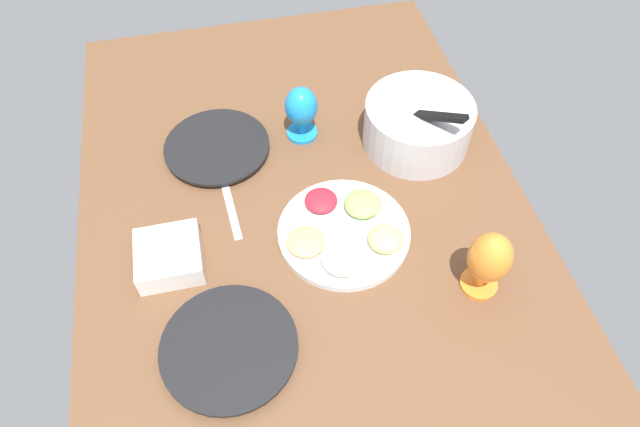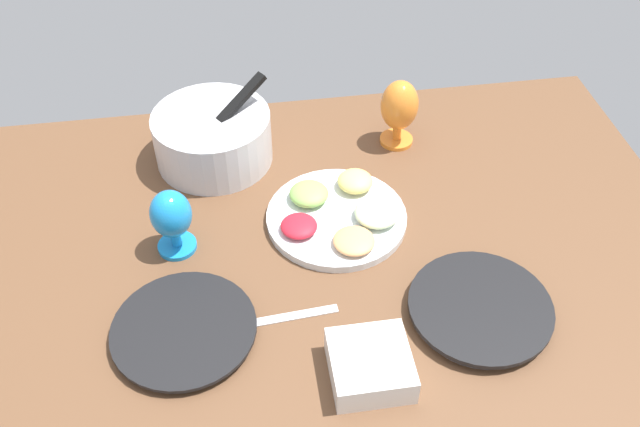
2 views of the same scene
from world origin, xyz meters
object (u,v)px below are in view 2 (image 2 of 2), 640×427
at_px(dinner_plate_right, 480,309).
at_px(square_bowl_white, 370,364).
at_px(fruit_platter, 339,214).
at_px(hurricane_glass_orange, 399,108).
at_px(hurricane_glass_blue, 171,217).
at_px(mixing_bowl, 213,136).
at_px(dinner_plate_left, 184,330).

relative_size(dinner_plate_right, square_bowl_white, 1.96).
bearing_deg(fruit_platter, hurricane_glass_orange, 53.29).
height_order(dinner_plate_right, hurricane_glass_blue, hurricane_glass_blue).
relative_size(mixing_bowl, hurricane_glass_blue, 1.82).
distance_m(mixing_bowl, fruit_platter, 0.36).
relative_size(dinner_plate_left, hurricane_glass_orange, 1.58).
height_order(mixing_bowl, fruit_platter, mixing_bowl).
bearing_deg(hurricane_glass_blue, dinner_plate_left, -86.97).
bearing_deg(hurricane_glass_orange, dinner_plate_left, -135.92).
xyz_separation_m(hurricane_glass_blue, square_bowl_white, (0.33, -0.36, -0.06)).
bearing_deg(mixing_bowl, dinner_plate_left, -98.95).
bearing_deg(mixing_bowl, hurricane_glass_blue, -108.03).
relative_size(dinner_plate_left, mixing_bowl, 0.99).
relative_size(dinner_plate_left, dinner_plate_right, 0.99).
relative_size(mixing_bowl, fruit_platter, 0.90).
bearing_deg(mixing_bowl, fruit_platter, -44.72).
bearing_deg(hurricane_glass_blue, dinner_plate_right, -24.78).
bearing_deg(fruit_platter, dinner_plate_left, -142.72).
xyz_separation_m(mixing_bowl, fruit_platter, (0.25, -0.25, -0.05)).
bearing_deg(hurricane_glass_blue, hurricane_glass_orange, 27.66).
height_order(dinner_plate_left, hurricane_glass_blue, hurricane_glass_blue).
bearing_deg(dinner_plate_right, square_bowl_white, -156.73).
relative_size(fruit_platter, hurricane_glass_orange, 1.77).
bearing_deg(dinner_plate_left, hurricane_glass_orange, 44.08).
distance_m(dinner_plate_right, mixing_bowl, 0.71).
bearing_deg(hurricane_glass_orange, fruit_platter, -126.71).
bearing_deg(hurricane_glass_orange, dinner_plate_right, -86.30).
relative_size(mixing_bowl, square_bowl_white, 1.96).
bearing_deg(fruit_platter, dinner_plate_right, -52.84).
xyz_separation_m(dinner_plate_right, fruit_platter, (-0.22, 0.29, 0.00)).
distance_m(hurricane_glass_blue, square_bowl_white, 0.49).
bearing_deg(dinner_plate_right, hurricane_glass_orange, 93.70).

